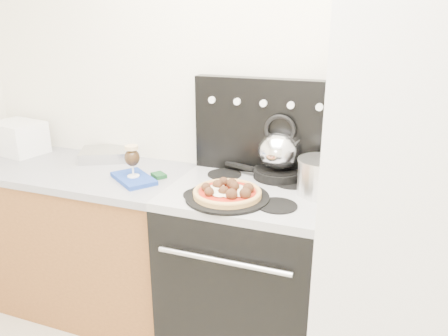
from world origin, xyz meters
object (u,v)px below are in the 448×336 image
at_px(base_cabinet, 76,239).
at_px(oven_mitt, 134,179).
at_px(stove_body, 247,275).
at_px(tea_kettle, 279,147).
at_px(pizza, 227,191).
at_px(skillet, 278,173).
at_px(fridge, 404,206).
at_px(beer_glass, 132,161).
at_px(toaster_oven, 18,138).
at_px(pizza_pan, 227,197).
at_px(stock_pot, 322,178).

bearing_deg(base_cabinet, oven_mitt, -8.47).
bearing_deg(oven_mitt, stove_body, 4.47).
height_order(stove_body, tea_kettle, tea_kettle).
bearing_deg(pizza, skillet, 66.69).
bearing_deg(fridge, stove_body, 177.95).
distance_m(oven_mitt, skillet, 0.76).
bearing_deg(beer_glass, fridge, 1.00).
bearing_deg(pizza, base_cabinet, 170.85).
bearing_deg(toaster_oven, stove_body, 5.61).
bearing_deg(toaster_oven, beer_glass, -0.49).
bearing_deg(skillet, pizza, -113.31).
bearing_deg(pizza_pan, tea_kettle, 66.69).
xyz_separation_m(stove_body, fridge, (0.70, -0.03, 0.51)).
bearing_deg(skillet, base_cabinet, -171.30).
bearing_deg(stove_body, skillet, 65.51).
bearing_deg(stove_body, pizza_pan, -111.55).
xyz_separation_m(oven_mitt, beer_glass, (0.00, 0.00, 0.10)).
distance_m(pizza, stock_pot, 0.45).
xyz_separation_m(base_cabinet, oven_mitt, (0.49, -0.07, 0.48)).
distance_m(toaster_oven, beer_glass, 0.96).
relative_size(fridge, stock_pot, 8.50).
relative_size(pizza, stock_pot, 1.40).
bearing_deg(stock_pot, fridge, -12.95).
distance_m(base_cabinet, stock_pot, 1.55).
xyz_separation_m(beer_glass, pizza, (0.56, -0.10, -0.05)).
bearing_deg(pizza, beer_glass, 170.25).
height_order(beer_glass, tea_kettle, tea_kettle).
bearing_deg(skillet, stock_pot, -31.73).
bearing_deg(stock_pot, pizza, -152.93).
relative_size(toaster_oven, tea_kettle, 1.30).
height_order(stove_body, fridge, fridge).
height_order(toaster_oven, beer_glass, toaster_oven).
height_order(base_cabinet, pizza_pan, pizza_pan).
height_order(pizza_pan, tea_kettle, tea_kettle).
distance_m(toaster_oven, pizza_pan, 1.53).
xyz_separation_m(pizza, skillet, (0.15, 0.35, -0.01)).
bearing_deg(fridge, base_cabinet, 178.41).
bearing_deg(beer_glass, tea_kettle, 19.89).
relative_size(stove_body, fridge, 0.46).
bearing_deg(tea_kettle, pizza, -96.13).
height_order(tea_kettle, stock_pot, tea_kettle).
bearing_deg(base_cabinet, pizza, -9.15).
distance_m(toaster_oven, oven_mitt, 0.96).
bearing_deg(pizza_pan, stove_body, 68.45).
xyz_separation_m(oven_mitt, stock_pot, (0.95, 0.11, 0.09)).
xyz_separation_m(stove_body, tea_kettle, (0.10, 0.21, 0.65)).
bearing_deg(stove_body, beer_glass, -175.53).
bearing_deg(pizza, toaster_oven, 169.36).
height_order(skillet, tea_kettle, tea_kettle).
bearing_deg(beer_glass, skillet, 19.89).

